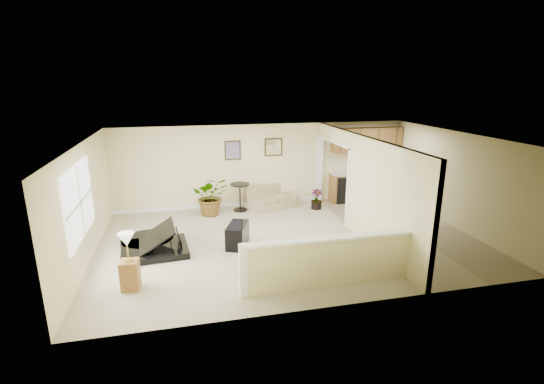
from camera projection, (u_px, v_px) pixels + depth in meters
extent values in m
plane|color=tan|center=(289.00, 240.00, 9.62)|extent=(9.00, 9.00, 0.00)
cube|color=beige|center=(264.00, 165.00, 12.09)|extent=(9.00, 0.04, 2.50)
cube|color=beige|center=(339.00, 239.00, 6.47)|extent=(9.00, 0.04, 2.50)
cube|color=beige|center=(85.00, 204.00, 8.30)|extent=(0.04, 6.00, 2.50)
cube|color=beige|center=(456.00, 180.00, 10.26)|extent=(0.04, 6.00, 2.50)
cube|color=beige|center=(291.00, 138.00, 8.94)|extent=(9.00, 6.00, 0.04)
cube|color=tan|center=(405.00, 229.00, 10.31)|extent=(2.70, 6.00, 0.01)
cube|color=beige|center=(385.00, 200.00, 8.55)|extent=(0.12, 3.60, 2.50)
cube|color=beige|center=(335.00, 134.00, 11.05)|extent=(0.12, 2.35, 0.40)
cube|color=beige|center=(330.00, 263.00, 7.37)|extent=(3.30, 0.12, 0.95)
cube|color=white|center=(331.00, 238.00, 7.24)|extent=(3.40, 0.22, 0.05)
cube|color=white|center=(243.00, 271.00, 7.00)|extent=(0.14, 0.14, 1.00)
cube|color=white|center=(79.00, 202.00, 7.78)|extent=(0.05, 2.15, 1.45)
cube|color=#342713|center=(233.00, 150.00, 11.72)|extent=(0.48, 0.03, 0.58)
cube|color=#9A6280|center=(233.00, 150.00, 11.70)|extent=(0.40, 0.01, 0.50)
cube|color=#342713|center=(273.00, 147.00, 11.98)|extent=(0.55, 0.03, 0.55)
cube|color=silver|center=(274.00, 147.00, 11.96)|extent=(0.46, 0.01, 0.46)
cube|color=brown|center=(365.00, 186.00, 12.75)|extent=(2.30, 0.60, 0.90)
cube|color=beige|center=(366.00, 172.00, 12.62)|extent=(2.36, 0.65, 0.04)
cube|color=black|center=(342.00, 188.00, 12.57)|extent=(0.60, 0.60, 0.84)
cube|color=brown|center=(367.00, 140.00, 12.45)|extent=(2.30, 0.35, 0.75)
cube|color=black|center=(152.00, 221.00, 8.72)|extent=(1.54, 1.36, 0.30)
cylinder|color=black|center=(147.00, 214.00, 9.20)|extent=(1.23, 1.23, 0.30)
cube|color=silver|center=(191.00, 220.00, 8.92)|extent=(0.31, 1.00, 0.02)
cube|color=black|center=(147.00, 208.00, 8.72)|extent=(1.23, 1.24, 0.67)
cube|color=black|center=(238.00, 235.00, 9.23)|extent=(0.67, 0.89, 0.53)
cube|color=tan|center=(272.00, 201.00, 12.05)|extent=(1.71, 1.34, 0.42)
cube|color=tan|center=(270.00, 184.00, 12.24)|extent=(1.47, 0.74, 0.44)
cube|color=tan|center=(251.00, 193.00, 11.83)|extent=(0.48, 0.86, 0.16)
cube|color=tan|center=(293.00, 190.00, 12.11)|extent=(0.48, 0.86, 0.16)
cylinder|color=black|center=(240.00, 210.00, 11.80)|extent=(0.41, 0.41, 0.03)
cylinder|color=black|center=(240.00, 197.00, 11.69)|extent=(0.04, 0.04, 0.80)
cylinder|color=black|center=(240.00, 184.00, 11.58)|extent=(0.57, 0.57, 0.03)
cylinder|color=black|center=(212.00, 211.00, 11.41)|extent=(0.32, 0.32, 0.23)
imported|color=#1B5319|center=(211.00, 196.00, 11.29)|extent=(1.02, 0.89, 1.13)
cylinder|color=black|center=(316.00, 205.00, 11.93)|extent=(0.31, 0.31, 0.22)
imported|color=#1B5319|center=(317.00, 199.00, 11.88)|extent=(0.37, 0.37, 0.61)
cube|color=brown|center=(130.00, 275.00, 7.33)|extent=(0.35, 0.35, 0.56)
cylinder|color=gold|center=(129.00, 261.00, 7.25)|extent=(0.15, 0.15, 0.02)
cylinder|color=gold|center=(128.00, 251.00, 7.19)|extent=(0.03, 0.03, 0.37)
cone|color=beige|center=(126.00, 239.00, 7.13)|extent=(0.30, 0.30, 0.24)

